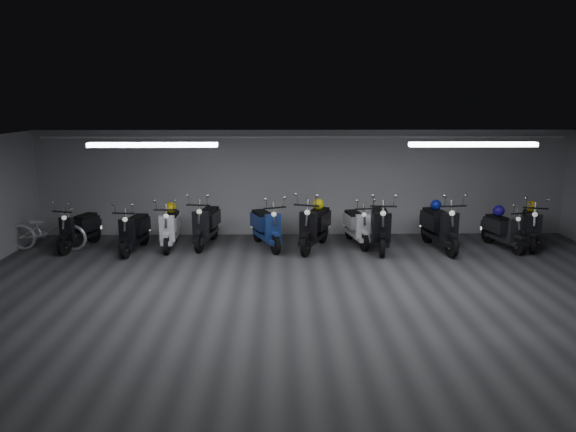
{
  "coord_description": "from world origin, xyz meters",
  "views": [
    {
      "loc": [
        -0.66,
        -8.98,
        3.55
      ],
      "look_at": [
        -0.45,
        2.5,
        1.05
      ],
      "focal_mm": 33.18,
      "sensor_mm": 36.0,
      "label": 1
    }
  ],
  "objects_px": {
    "scooter_0": "(78,223)",
    "helmet_4": "(532,206)",
    "helmet_0": "(319,204)",
    "helmet_1": "(436,205)",
    "scooter_1": "(134,225)",
    "scooter_9": "(504,224)",
    "scooter_10": "(532,220)",
    "scooter_4": "(266,220)",
    "helmet_2": "(171,208)",
    "scooter_3": "(206,218)",
    "scooter_7": "(381,220)",
    "scooter_5": "(315,219)",
    "scooter_6": "(357,220)",
    "bicycle": "(47,226)",
    "scooter_2": "(170,222)",
    "helmet_3": "(499,211)",
    "scooter_8": "(440,220)"
  },
  "relations": [
    {
      "from": "scooter_2",
      "to": "helmet_3",
      "type": "distance_m",
      "value": 8.05
    },
    {
      "from": "helmet_4",
      "to": "helmet_0",
      "type": "bearing_deg",
      "value": -179.35
    },
    {
      "from": "scooter_7",
      "to": "scooter_9",
      "type": "xyz_separation_m",
      "value": [
        3.0,
        0.01,
        -0.13
      ]
    },
    {
      "from": "scooter_4",
      "to": "scooter_5",
      "type": "xyz_separation_m",
      "value": [
        1.18,
        -0.15,
        0.06
      ]
    },
    {
      "from": "scooter_4",
      "to": "helmet_2",
      "type": "bearing_deg",
      "value": 151.59
    },
    {
      "from": "scooter_0",
      "to": "scooter_8",
      "type": "distance_m",
      "value": 8.75
    },
    {
      "from": "scooter_8",
      "to": "bicycle",
      "type": "distance_m",
      "value": 9.45
    },
    {
      "from": "scooter_2",
      "to": "helmet_4",
      "type": "bearing_deg",
      "value": -1.58
    },
    {
      "from": "scooter_8",
      "to": "scooter_9",
      "type": "height_order",
      "value": "scooter_8"
    },
    {
      "from": "scooter_4",
      "to": "scooter_7",
      "type": "height_order",
      "value": "scooter_7"
    },
    {
      "from": "scooter_0",
      "to": "helmet_4",
      "type": "xyz_separation_m",
      "value": [
        11.14,
        0.17,
        0.34
      ]
    },
    {
      "from": "helmet_0",
      "to": "helmet_1",
      "type": "relative_size",
      "value": 1.06
    },
    {
      "from": "scooter_3",
      "to": "bicycle",
      "type": "relative_size",
      "value": 1.02
    },
    {
      "from": "scooter_9",
      "to": "helmet_0",
      "type": "height_order",
      "value": "scooter_9"
    },
    {
      "from": "scooter_5",
      "to": "scooter_8",
      "type": "height_order",
      "value": "scooter_5"
    },
    {
      "from": "helmet_4",
      "to": "scooter_3",
      "type": "bearing_deg",
      "value": 179.64
    },
    {
      "from": "scooter_9",
      "to": "helmet_3",
      "type": "height_order",
      "value": "scooter_9"
    },
    {
      "from": "scooter_2",
      "to": "scooter_9",
      "type": "height_order",
      "value": "scooter_2"
    },
    {
      "from": "scooter_3",
      "to": "scooter_7",
      "type": "bearing_deg",
      "value": 2.66
    },
    {
      "from": "scooter_4",
      "to": "scooter_9",
      "type": "bearing_deg",
      "value": -23.82
    },
    {
      "from": "helmet_1",
      "to": "helmet_4",
      "type": "height_order",
      "value": "helmet_1"
    },
    {
      "from": "helmet_1",
      "to": "helmet_2",
      "type": "relative_size",
      "value": 0.94
    },
    {
      "from": "scooter_0",
      "to": "scooter_9",
      "type": "height_order",
      "value": "scooter_0"
    },
    {
      "from": "scooter_3",
      "to": "scooter_5",
      "type": "distance_m",
      "value": 2.69
    },
    {
      "from": "helmet_2",
      "to": "scooter_9",
      "type": "bearing_deg",
      "value": -3.37
    },
    {
      "from": "scooter_4",
      "to": "scooter_10",
      "type": "bearing_deg",
      "value": -22.39
    },
    {
      "from": "scooter_1",
      "to": "helmet_1",
      "type": "distance_m",
      "value": 7.3
    },
    {
      "from": "helmet_2",
      "to": "helmet_4",
      "type": "xyz_separation_m",
      "value": [
        8.94,
        -0.1,
        0.02
      ]
    },
    {
      "from": "scooter_1",
      "to": "helmet_4",
      "type": "distance_m",
      "value": 9.73
    },
    {
      "from": "scooter_3",
      "to": "bicycle",
      "type": "bearing_deg",
      "value": -166.28
    },
    {
      "from": "scooter_4",
      "to": "helmet_3",
      "type": "height_order",
      "value": "scooter_4"
    },
    {
      "from": "scooter_6",
      "to": "scooter_4",
      "type": "bearing_deg",
      "value": 175.15
    },
    {
      "from": "scooter_3",
      "to": "helmet_0",
      "type": "relative_size",
      "value": 7.04
    },
    {
      "from": "bicycle",
      "to": "helmet_4",
      "type": "distance_m",
      "value": 11.84
    },
    {
      "from": "scooter_4",
      "to": "scooter_8",
      "type": "bearing_deg",
      "value": -25.12
    },
    {
      "from": "scooter_7",
      "to": "helmet_2",
      "type": "relative_size",
      "value": 7.32
    },
    {
      "from": "scooter_2",
      "to": "scooter_4",
      "type": "xyz_separation_m",
      "value": [
        2.34,
        -0.03,
        0.03
      ]
    },
    {
      "from": "bicycle",
      "to": "helmet_0",
      "type": "height_order",
      "value": "bicycle"
    },
    {
      "from": "scooter_10",
      "to": "scooter_0",
      "type": "bearing_deg",
      "value": -160.63
    },
    {
      "from": "scooter_10",
      "to": "scooter_1",
      "type": "bearing_deg",
      "value": -159.07
    },
    {
      "from": "scooter_1",
      "to": "helmet_1",
      "type": "bearing_deg",
      "value": 8.87
    },
    {
      "from": "scooter_4",
      "to": "helmet_4",
      "type": "height_order",
      "value": "scooter_4"
    },
    {
      "from": "helmet_1",
      "to": "scooter_6",
      "type": "bearing_deg",
      "value": 173.89
    },
    {
      "from": "scooter_2",
      "to": "scooter_5",
      "type": "distance_m",
      "value": 3.53
    },
    {
      "from": "scooter_5",
      "to": "scooter_1",
      "type": "bearing_deg",
      "value": -156.7
    },
    {
      "from": "scooter_4",
      "to": "bicycle",
      "type": "distance_m",
      "value": 5.25
    },
    {
      "from": "scooter_7",
      "to": "helmet_2",
      "type": "xyz_separation_m",
      "value": [
        -5.12,
        0.49,
        0.22
      ]
    },
    {
      "from": "scooter_6",
      "to": "scooter_10",
      "type": "relative_size",
      "value": 0.94
    },
    {
      "from": "scooter_4",
      "to": "bicycle",
      "type": "bearing_deg",
      "value": 159.54
    },
    {
      "from": "bicycle",
      "to": "scooter_10",
      "type": "bearing_deg",
      "value": -86.25
    }
  ]
}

